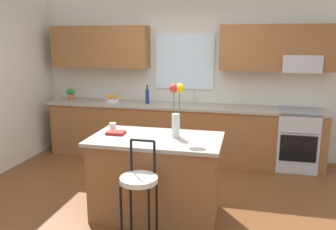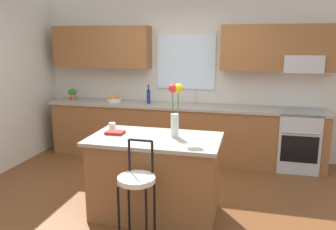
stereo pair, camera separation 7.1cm
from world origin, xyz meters
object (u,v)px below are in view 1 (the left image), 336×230
at_px(flower_vase, 176,107).
at_px(bottle_olive_oil, 147,96).
at_px(kitchen_island, 156,176).
at_px(mug_ceramic, 113,127).
at_px(bar_stool_near, 139,184).
at_px(fruit_bowl_oranges, 112,100).
at_px(oven_range, 296,139).
at_px(potted_plant_small, 71,94).
at_px(cookbook, 116,133).

xyz_separation_m(flower_vase, bottle_olive_oil, (-0.88, 1.86, -0.21)).
distance_m(kitchen_island, mug_ceramic, 0.78).
height_order(flower_vase, bottle_olive_oil, flower_vase).
height_order(bar_stool_near, flower_vase, flower_vase).
xyz_separation_m(fruit_bowl_oranges, bottle_olive_oil, (0.63, -0.00, 0.08)).
relative_size(mug_ceramic, fruit_bowl_oranges, 0.37).
xyz_separation_m(oven_range, potted_plant_small, (-3.82, 0.03, 0.58)).
relative_size(cookbook, fruit_bowl_oranges, 0.83).
bearing_deg(fruit_bowl_oranges, cookbook, -66.91).
xyz_separation_m(cookbook, potted_plant_small, (-1.60, 1.92, 0.10)).
bearing_deg(fruit_bowl_oranges, kitchen_island, -56.21).
bearing_deg(bottle_olive_oil, cookbook, -84.39).
xyz_separation_m(fruit_bowl_oranges, potted_plant_small, (-0.79, 0.00, 0.07)).
xyz_separation_m(kitchen_island, mug_ceramic, (-0.58, 0.17, 0.50)).
height_order(oven_range, bottle_olive_oil, bottle_olive_oil).
height_order(mug_ceramic, bottle_olive_oil, bottle_olive_oil).
height_order(fruit_bowl_oranges, bottle_olive_oil, bottle_olive_oil).
bearing_deg(fruit_bowl_oranges, mug_ceramic, -67.80).
bearing_deg(oven_range, cookbook, -139.56).
distance_m(cookbook, bottle_olive_oil, 1.93).
relative_size(fruit_bowl_oranges, potted_plant_small, 1.14).
bearing_deg(potted_plant_small, bar_stool_near, -50.86).
distance_m(cookbook, fruit_bowl_oranges, 2.08).
relative_size(flower_vase, cookbook, 2.97).
xyz_separation_m(oven_range, fruit_bowl_oranges, (-3.03, 0.02, 0.50)).
xyz_separation_m(oven_range, kitchen_island, (-1.73, -1.91, 0.00)).
xyz_separation_m(bar_stool_near, cookbook, (-0.48, 0.65, 0.30)).
bearing_deg(mug_ceramic, oven_range, 37.02).
bearing_deg(bar_stool_near, potted_plant_small, 129.14).
height_order(bar_stool_near, mug_ceramic, bar_stool_near).
bearing_deg(potted_plant_small, kitchen_island, -42.94).
relative_size(kitchen_island, flower_vase, 2.44).
bearing_deg(kitchen_island, cookbook, 176.97).
distance_m(flower_vase, fruit_bowl_oranges, 2.42).
bearing_deg(bottle_olive_oil, flower_vase, -64.68).
xyz_separation_m(kitchen_island, potted_plant_small, (-2.09, 1.94, 0.57)).
bearing_deg(flower_vase, bar_stool_near, -106.96).
bearing_deg(cookbook, kitchen_island, -3.03).
distance_m(oven_range, cookbook, 2.95).
xyz_separation_m(flower_vase, fruit_bowl_oranges, (-1.51, 1.86, -0.29)).
relative_size(kitchen_island, bottle_olive_oil, 4.60).
bearing_deg(fruit_bowl_oranges, bar_stool_near, -63.13).
relative_size(oven_range, potted_plant_small, 4.38).
distance_m(kitchen_island, potted_plant_small, 2.91).
xyz_separation_m(mug_ceramic, fruit_bowl_oranges, (-0.72, 1.77, -0.00)).
xyz_separation_m(kitchen_island, fruit_bowl_oranges, (-1.30, 1.94, 0.50)).
bearing_deg(oven_range, potted_plant_small, 179.60).
height_order(flower_vase, cookbook, flower_vase).
height_order(bar_stool_near, bottle_olive_oil, bottle_olive_oil).
bearing_deg(mug_ceramic, bottle_olive_oil, 93.03).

